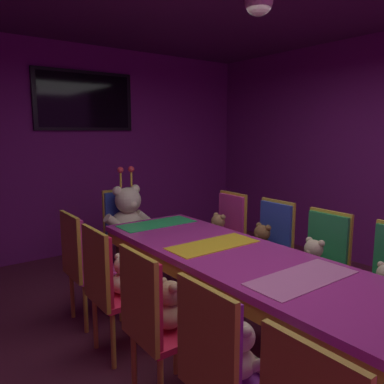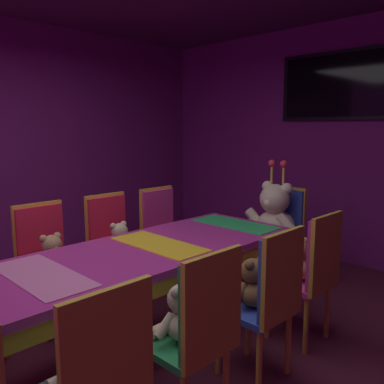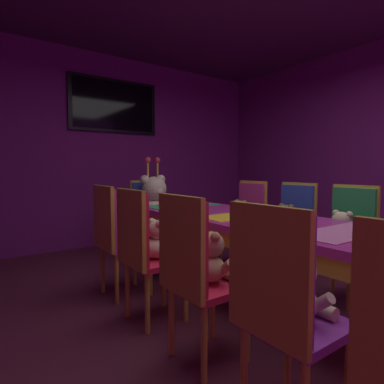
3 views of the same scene
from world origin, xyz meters
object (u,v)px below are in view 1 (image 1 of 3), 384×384
object	(u,v)px
chair_left_3	(107,280)
teddy_left_3	(125,277)
banquet_table	(252,271)
teddy_right_3	(261,243)
chair_left_1	(218,361)
teddy_right_2	(313,260)
teddy_left_2	(171,307)
teddy_left_1	(241,353)
chair_right_2	(323,256)
throne_chair	(123,223)
chair_right_3	(272,240)
chair_right_4	(228,228)
teddy_right_4	(218,230)
pendant_light	(259,1)
wall_tv	(85,101)
chair_left_4	(81,258)
king_teddy_bear	(129,215)
chair_left_2	(151,313)

from	to	relation	value
chair_left_3	teddy_left_3	size ratio (longest dim) A/B	3.12
banquet_table	teddy_right_3	world-z (taller)	teddy_right_3
chair_left_1	teddy_right_2	size ratio (longest dim) A/B	2.95
teddy_left_2	teddy_left_1	bearing A→B (deg)	-88.40
teddy_left_2	chair_right_2	bearing A→B (deg)	0.36
throne_chair	chair_right_3	bearing A→B (deg)	29.98
chair_right_4	chair_right_2	bearing A→B (deg)	90.77
chair_left_3	teddy_right_4	world-z (taller)	chair_left_3
chair_right_4	pendant_light	bearing A→B (deg)	56.42
teddy_left_3	wall_tv	distance (m)	2.99
chair_left_4	teddy_right_4	world-z (taller)	chair_left_4
chair_right_4	throne_chair	size ratio (longest dim) A/B	1.00
teddy_left_3	teddy_right_3	bearing A→B (deg)	-0.87
chair_right_3	teddy_left_1	bearing A→B (deg)	37.38
teddy_right_3	chair_left_1	bearing A→B (deg)	37.41
chair_left_3	chair_right_3	world-z (taller)	same
teddy_left_1	pendant_light	xyz separation A→B (m)	(0.83, 0.74, 1.97)
chair_right_3	chair_left_1	bearing A→B (deg)	34.98
banquet_table	teddy_left_3	world-z (taller)	teddy_left_3
chair_left_4	chair_right_3	distance (m)	1.81
throne_chair	chair_left_1	bearing A→B (deg)	-17.33
teddy_right_3	throne_chair	world-z (taller)	throne_chair
teddy_left_2	wall_tv	xyz separation A→B (m)	(0.72, 3.13, 1.46)
pendant_light	chair_left_4	bearing A→B (deg)	131.93
teddy_left_3	king_teddy_bear	size ratio (longest dim) A/B	0.39
chair_left_3	teddy_right_3	world-z (taller)	chair_left_3
teddy_left_1	teddy_right_3	bearing A→B (deg)	40.10
teddy_right_4	pendant_light	xyz separation A→B (m)	(-0.57, -1.07, 1.96)
chair_right_2	pendant_light	xyz separation A→B (m)	(-0.73, 0.14, 1.95)
chair_left_4	teddy_right_3	distance (m)	1.68
chair_right_3	throne_chair	size ratio (longest dim) A/B	1.00
banquet_table	teddy_left_1	size ratio (longest dim) A/B	9.98
chair_left_1	chair_left_2	bearing A→B (deg)	91.72
teddy_left_1	chair_right_4	xyz separation A→B (m)	(1.54, 1.81, 0.01)
chair_left_4	teddy_right_4	bearing A→B (deg)	0.01
chair_left_1	chair_right_4	xyz separation A→B (m)	(1.68, 1.81, 0.00)
chair_right_4	pendant_light	size ratio (longest dim) A/B	4.92
chair_left_1	teddy_left_3	size ratio (longest dim) A/B	3.12
teddy_left_3	pendant_light	world-z (taller)	pendant_light
chair_right_4	chair_left_2	bearing A→B (deg)	35.58
chair_right_4	wall_tv	bearing A→B (deg)	-66.39
chair_left_2	wall_tv	bearing A→B (deg)	74.56
chair_left_1	chair_right_3	size ratio (longest dim) A/B	1.00
teddy_left_1	teddy_right_4	size ratio (longest dim) A/B	0.93
chair_right_3	wall_tv	world-z (taller)	wall_tv
teddy_left_1	chair_right_2	distance (m)	1.67
teddy_left_1	chair_left_1	bearing A→B (deg)	-180.00
teddy_right_2	chair_right_3	size ratio (longest dim) A/B	0.34
chair_right_2	teddy_right_3	distance (m)	0.61
teddy_left_1	teddy_left_3	world-z (taller)	teddy_left_3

